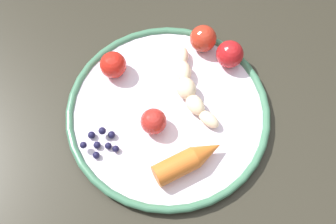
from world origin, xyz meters
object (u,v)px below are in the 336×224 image
(tomato_near, at_px, (154,121))
(tomato_extra, at_px, (230,54))
(dining_table, at_px, (179,104))
(tomato_far, at_px, (203,38))
(plate, at_px, (168,113))
(banana, at_px, (189,88))
(tomato_mid, at_px, (113,65))
(carrot_orange, at_px, (189,161))
(blueberry_pile, at_px, (101,142))

(tomato_near, relative_size, tomato_extra, 0.90)
(dining_table, bearing_deg, tomato_far, 18.61)
(plate, relative_size, banana, 2.07)
(banana, distance_m, tomato_far, 0.09)
(plate, xyz_separation_m, tomato_mid, (-0.03, 0.11, 0.02))
(tomato_mid, bearing_deg, carrot_orange, -87.71)
(tomato_far, distance_m, tomato_extra, 0.05)
(banana, xyz_separation_m, tomato_mid, (-0.08, 0.10, 0.01))
(banana, bearing_deg, tomato_far, 40.54)
(plate, bearing_deg, tomato_mid, 106.01)
(plate, height_order, banana, banana)
(tomato_near, distance_m, tomato_far, 0.16)
(tomato_mid, bearing_deg, blueberry_pile, -130.16)
(banana, height_order, tomato_far, tomato_far)
(tomato_far, bearing_deg, banana, -139.46)
(blueberry_pile, relative_size, tomato_extra, 1.24)
(tomato_far, bearing_deg, tomato_extra, -70.20)
(dining_table, xyz_separation_m, carrot_orange, (-0.08, -0.13, 0.13))
(banana, bearing_deg, blueberry_pile, 179.27)
(dining_table, distance_m, banana, 0.14)
(dining_table, height_order, carrot_orange, carrot_orange)
(tomato_mid, height_order, tomato_extra, tomato_extra)
(tomato_near, xyz_separation_m, tomato_extra, (0.16, 0.03, 0.00))
(plate, relative_size, tomato_extra, 7.20)
(banana, bearing_deg, tomato_near, -166.55)
(dining_table, relative_size, tomato_mid, 22.10)
(blueberry_pile, distance_m, tomato_near, 0.08)
(dining_table, distance_m, tomato_mid, 0.17)
(blueberry_pile, height_order, tomato_extra, tomato_extra)
(blueberry_pile, bearing_deg, plate, -6.37)
(dining_table, xyz_separation_m, tomato_extra, (0.08, -0.03, 0.14))
(tomato_near, xyz_separation_m, tomato_mid, (0.00, 0.12, 0.00))
(tomato_far, relative_size, tomato_extra, 0.99)
(tomato_extra, bearing_deg, tomato_far, 109.80)
(tomato_near, height_order, tomato_mid, tomato_mid)
(dining_table, relative_size, carrot_orange, 8.60)
(banana, distance_m, tomato_mid, 0.12)
(tomato_mid, distance_m, tomato_extra, 0.18)
(banana, height_order, tomato_extra, tomato_extra)
(dining_table, bearing_deg, carrot_orange, -120.52)
(banana, xyz_separation_m, tomato_far, (0.07, 0.06, 0.01))
(blueberry_pile, bearing_deg, carrot_orange, -48.25)
(blueberry_pile, xyz_separation_m, tomato_near, (0.08, -0.02, 0.01))
(tomato_near, distance_m, tomato_mid, 0.12)
(tomato_near, bearing_deg, tomato_extra, 10.04)
(banana, bearing_deg, plate, -167.53)
(blueberry_pile, height_order, tomato_near, tomato_near)
(tomato_mid, xyz_separation_m, tomato_extra, (0.16, -0.09, 0.00))
(carrot_orange, bearing_deg, tomato_far, 48.29)
(tomato_extra, bearing_deg, tomato_near, -169.96)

